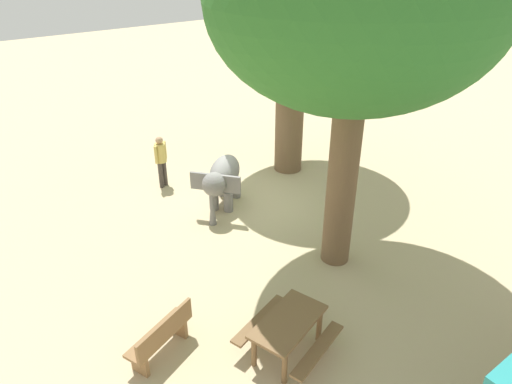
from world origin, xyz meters
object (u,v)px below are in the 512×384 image
picnic_table_near (288,328)px  elephant (222,178)px  person_handler (161,158)px  wooden_bench (162,335)px  shade_tree_secondary (360,2)px

picnic_table_near → elephant: bearing=51.7°
person_handler → picnic_table_near: size_ratio=0.86×
wooden_bench → picnic_table_near: 2.28m
person_handler → wooden_bench: size_ratio=1.12×
elephant → person_handler: size_ratio=1.19×
shade_tree_secondary → wooden_bench: 6.99m
person_handler → shade_tree_secondary: bearing=-10.0°
shade_tree_secondary → picnic_table_near: (2.75, 1.55, -5.13)m
elephant → person_handler: bearing=-109.5°
shade_tree_secondary → elephant: bearing=-77.0°
elephant → picnic_table_near: (1.91, 5.17, -0.32)m
shade_tree_secondary → person_handler: bearing=-74.0°
wooden_bench → picnic_table_near: wooden_bench is taller
person_handler → shade_tree_secondary: size_ratio=0.21×
picnic_table_near → person_handler: bearing=63.4°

